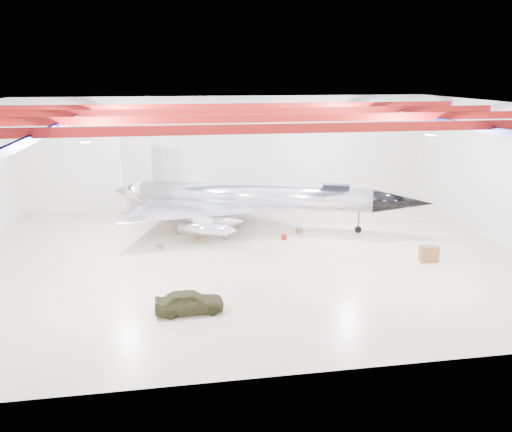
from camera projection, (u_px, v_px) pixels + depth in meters
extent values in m
plane|color=beige|center=(252.00, 258.00, 36.83)|extent=(40.00, 40.00, 0.00)
plane|color=silver|center=(229.00, 153.00, 49.55)|extent=(40.00, 0.00, 40.00)
plane|color=silver|center=(508.00, 176.00, 38.38)|extent=(0.00, 30.00, 30.00)
plane|color=#0A0F38|center=(252.00, 106.00, 33.79)|extent=(40.00, 40.00, 0.00)
cube|color=maroon|center=(278.00, 129.00, 25.42)|extent=(39.50, 0.25, 0.50)
cube|color=maroon|center=(259.00, 118.00, 31.11)|extent=(39.50, 0.25, 0.50)
cube|color=maroon|center=(245.00, 111.00, 36.81)|extent=(39.50, 0.25, 0.50)
cube|color=maroon|center=(236.00, 106.00, 42.50)|extent=(39.50, 0.25, 0.50)
cube|color=#0B1346|center=(68.00, 122.00, 32.20)|extent=(0.25, 29.50, 0.40)
cube|color=#0B1346|center=(416.00, 117.00, 35.88)|extent=(0.25, 29.50, 0.40)
cube|color=silver|center=(86.00, 139.00, 26.93)|extent=(0.55, 0.55, 0.25)
cube|color=silver|center=(431.00, 132.00, 30.00)|extent=(0.55, 0.55, 0.25)
cube|color=silver|center=(111.00, 119.00, 38.31)|extent=(0.55, 0.55, 0.25)
cube|color=silver|center=(360.00, 116.00, 41.38)|extent=(0.55, 0.55, 0.25)
cylinder|color=silver|center=(254.00, 196.00, 43.31)|extent=(19.71, 8.49, 2.02)
cone|color=black|center=(403.00, 202.00, 41.23)|extent=(5.42, 3.55, 2.02)
cone|color=silver|center=(128.00, 191.00, 45.22)|extent=(3.52, 2.89, 2.02)
cube|color=silver|center=(137.00, 163.00, 44.33)|extent=(2.71, 1.04, 4.53)
cube|color=black|center=(336.00, 187.00, 41.85)|extent=(2.36, 1.49, 0.50)
cylinder|color=silver|center=(203.00, 229.00, 38.95)|extent=(3.92, 2.11, 0.91)
cylinder|color=silver|center=(211.00, 220.00, 41.33)|extent=(3.92, 2.11, 0.91)
cylinder|color=silver|center=(228.00, 202.00, 47.06)|extent=(3.92, 2.11, 0.91)
cylinder|color=silver|center=(233.00, 196.00, 49.44)|extent=(3.92, 2.11, 0.91)
cylinder|color=#59595B|center=(359.00, 222.00, 42.34)|extent=(0.18, 0.18, 1.81)
cylinder|color=black|center=(358.00, 229.00, 42.51)|extent=(0.61, 0.39, 0.56)
cylinder|color=#59595B|center=(201.00, 223.00, 42.12)|extent=(0.18, 0.18, 1.81)
cylinder|color=black|center=(202.00, 230.00, 42.29)|extent=(0.61, 0.39, 0.56)
cylinder|color=#59595B|center=(216.00, 208.00, 46.89)|extent=(0.18, 0.18, 1.81)
cylinder|color=black|center=(216.00, 214.00, 47.06)|extent=(0.61, 0.39, 0.56)
imported|color=#323219|center=(189.00, 302.00, 28.25)|extent=(3.96, 1.72, 1.33)
cube|color=brown|center=(429.00, 254.00, 35.84)|extent=(1.34, 0.74, 1.19)
cube|color=olive|center=(160.00, 246.00, 38.77)|extent=(0.54, 0.49, 0.31)
cube|color=maroon|center=(218.00, 226.00, 43.82)|extent=(0.56, 0.49, 0.33)
cylinder|color=#59595B|center=(226.00, 237.00, 40.74)|extent=(0.53, 0.53, 0.43)
cube|color=olive|center=(299.00, 231.00, 42.51)|extent=(0.58, 0.50, 0.36)
cube|color=#59595B|center=(179.00, 233.00, 42.06)|extent=(0.33, 0.26, 0.23)
cylinder|color=maroon|center=(284.00, 237.00, 40.80)|extent=(0.57, 0.57, 0.41)
cube|color=olive|center=(198.00, 240.00, 40.20)|extent=(0.53, 0.44, 0.34)
cylinder|color=#59595B|center=(233.00, 219.00, 46.04)|extent=(0.54, 0.54, 0.37)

